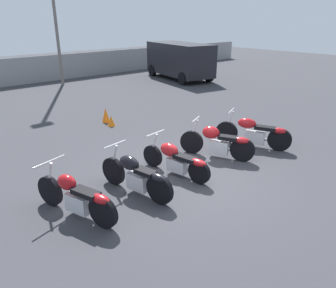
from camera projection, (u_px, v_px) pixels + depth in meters
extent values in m
plane|color=#38383D|center=(189.00, 178.00, 7.73)|extent=(60.00, 60.00, 0.00)
cylinder|color=black|center=(50.00, 191.00, 6.54)|extent=(0.27, 0.63, 0.63)
cylinder|color=black|center=(103.00, 212.00, 5.83)|extent=(0.27, 0.63, 0.63)
cube|color=silver|center=(78.00, 203.00, 6.16)|extent=(0.33, 0.55, 0.35)
ellipsoid|color=#AD1419|center=(67.00, 182.00, 6.14)|extent=(0.36, 0.48, 0.30)
cube|color=black|center=(86.00, 193.00, 5.93)|extent=(0.39, 0.61, 0.10)
ellipsoid|color=#AD1419|center=(100.00, 199.00, 5.76)|extent=(0.31, 0.48, 0.16)
cylinder|color=silver|center=(49.00, 162.00, 6.24)|extent=(0.71, 0.23, 0.04)
cylinder|color=silver|center=(50.00, 177.00, 6.39)|extent=(0.12, 0.26, 0.65)
cylinder|color=silver|center=(88.00, 205.00, 6.21)|extent=(0.26, 0.72, 0.07)
cylinder|color=black|center=(114.00, 171.00, 7.36)|extent=(0.20, 0.65, 0.64)
cylinder|color=black|center=(160.00, 189.00, 6.58)|extent=(0.20, 0.65, 0.64)
cube|color=silver|center=(138.00, 182.00, 6.94)|extent=(0.28, 0.51, 0.35)
ellipsoid|color=black|center=(129.00, 163.00, 6.94)|extent=(0.34, 0.56, 0.31)
cube|color=black|center=(145.00, 172.00, 6.70)|extent=(0.31, 0.49, 0.10)
ellipsoid|color=black|center=(158.00, 177.00, 6.51)|extent=(0.27, 0.47, 0.16)
cylinder|color=silver|center=(115.00, 144.00, 7.06)|extent=(0.61, 0.14, 0.04)
cylinder|color=silver|center=(114.00, 158.00, 7.21)|extent=(0.09, 0.26, 0.65)
cylinder|color=silver|center=(146.00, 184.00, 6.98)|extent=(0.16, 0.57, 0.07)
cylinder|color=black|center=(153.00, 156.00, 8.26)|extent=(0.17, 0.57, 0.56)
cylinder|color=black|center=(199.00, 172.00, 7.40)|extent=(0.17, 0.57, 0.56)
cube|color=silver|center=(177.00, 165.00, 7.80)|extent=(0.27, 0.54, 0.31)
ellipsoid|color=red|center=(169.00, 150.00, 7.82)|extent=(0.34, 0.53, 0.32)
cube|color=black|center=(185.00, 158.00, 7.56)|extent=(0.32, 0.62, 0.10)
ellipsoid|color=red|center=(198.00, 162.00, 7.35)|extent=(0.26, 0.46, 0.16)
cylinder|color=silver|center=(155.00, 133.00, 7.97)|extent=(0.64, 0.12, 0.04)
cylinder|color=silver|center=(154.00, 145.00, 8.12)|extent=(0.08, 0.25, 0.62)
cylinder|color=silver|center=(185.00, 168.00, 7.82)|extent=(0.14, 0.55, 0.07)
cylinder|color=black|center=(192.00, 142.00, 9.05)|extent=(0.36, 0.63, 0.65)
cylinder|color=black|center=(242.00, 150.00, 8.53)|extent=(0.36, 0.63, 0.65)
cube|color=silver|center=(219.00, 147.00, 8.78)|extent=(0.39, 0.54, 0.36)
ellipsoid|color=red|center=(211.00, 132.00, 8.72)|extent=(0.46, 0.54, 0.34)
cube|color=black|center=(228.00, 138.00, 8.58)|extent=(0.41, 0.53, 0.10)
ellipsoid|color=red|center=(241.00, 140.00, 8.46)|extent=(0.37, 0.48, 0.16)
cylinder|color=silver|center=(196.00, 119.00, 8.77)|extent=(0.53, 0.27, 0.04)
cylinder|color=silver|center=(194.00, 131.00, 8.91)|extent=(0.15, 0.25, 0.66)
cylinder|color=silver|center=(225.00, 149.00, 8.85)|extent=(0.33, 0.60, 0.07)
cylinder|color=black|center=(226.00, 132.00, 9.80)|extent=(0.35, 0.65, 0.66)
cylinder|color=black|center=(280.00, 140.00, 9.20)|extent=(0.35, 0.65, 0.66)
cube|color=silver|center=(255.00, 137.00, 9.48)|extent=(0.40, 0.58, 0.36)
ellipsoid|color=red|center=(247.00, 123.00, 9.44)|extent=(0.44, 0.59, 0.29)
cube|color=black|center=(265.00, 128.00, 9.27)|extent=(0.45, 0.62, 0.10)
ellipsoid|color=red|center=(279.00, 131.00, 9.13)|extent=(0.36, 0.48, 0.16)
cylinder|color=silver|center=(231.00, 111.00, 9.51)|extent=(0.57, 0.27, 0.04)
cylinder|color=silver|center=(229.00, 122.00, 9.66)|extent=(0.15, 0.26, 0.66)
cylinder|color=silver|center=(261.00, 139.00, 9.55)|extent=(0.29, 0.55, 0.07)
cube|color=black|center=(180.00, 59.00, 19.73)|extent=(2.79, 4.99, 1.82)
cube|color=black|center=(160.00, 49.00, 21.44)|extent=(1.73, 0.36, 0.55)
cylinder|color=black|center=(152.00, 70.00, 20.99)|extent=(0.35, 0.73, 0.70)
cylinder|color=black|center=(177.00, 68.00, 21.88)|extent=(0.35, 0.73, 0.70)
cylinder|color=black|center=(183.00, 79.00, 18.19)|extent=(0.35, 0.73, 0.70)
cylinder|color=black|center=(209.00, 76.00, 19.08)|extent=(0.35, 0.73, 0.70)
cone|color=orange|center=(106.00, 115.00, 11.77)|extent=(0.28, 0.28, 0.52)
cone|color=orange|center=(111.00, 121.00, 11.38)|extent=(0.27, 0.27, 0.36)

